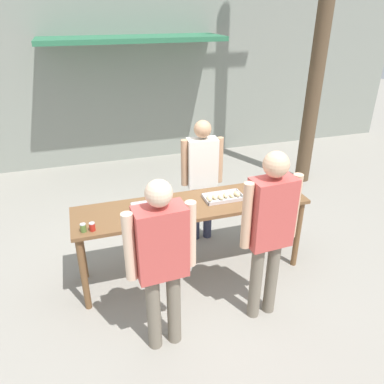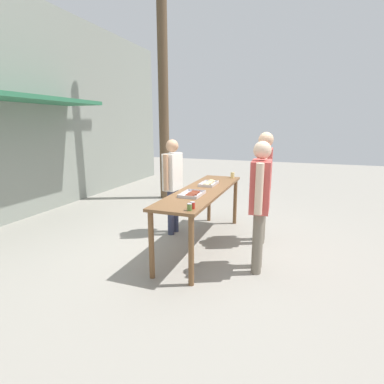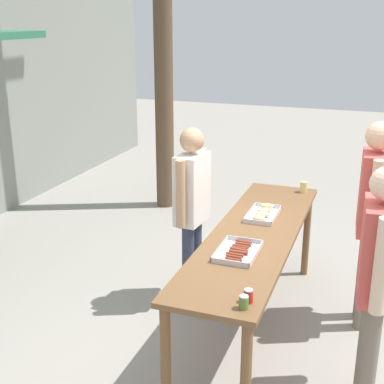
{
  "view_description": "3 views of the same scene",
  "coord_description": "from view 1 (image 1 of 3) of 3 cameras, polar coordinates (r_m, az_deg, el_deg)",
  "views": [
    {
      "loc": [
        -1.11,
        -3.52,
        2.93
      ],
      "look_at": [
        0.0,
        0.0,
        1.08
      ],
      "focal_mm": 35.0,
      "sensor_mm": 36.0,
      "label": 1
    },
    {
      "loc": [
        -4.39,
        -1.42,
        1.92
      ],
      "look_at": [
        -0.45,
        0.02,
        0.98
      ],
      "focal_mm": 28.0,
      "sensor_mm": 36.0,
      "label": 2
    },
    {
      "loc": [
        -3.96,
        -0.9,
        2.61
      ],
      "look_at": [
        0.35,
        0.67,
        1.09
      ],
      "focal_mm": 50.0,
      "sensor_mm": 36.0,
      "label": 3
    }
  ],
  "objects": [
    {
      "name": "food_tray_buns",
      "position": [
        4.31,
        4.7,
        -0.73
      ],
      "size": [
        0.45,
        0.25,
        0.07
      ],
      "color": "silver",
      "rests_on": "serving_table"
    },
    {
      "name": "condiment_jar_mustard",
      "position": [
        3.83,
        -16.24,
        -5.25
      ],
      "size": [
        0.06,
        0.06,
        0.09
      ],
      "color": "#567A38",
      "rests_on": "serving_table"
    },
    {
      "name": "serving_table",
      "position": [
        4.25,
        0.0,
        -3.17
      ],
      "size": [
        2.64,
        0.66,
        0.93
      ],
      "color": "brown",
      "rests_on": "ground"
    },
    {
      "name": "ground_plane",
      "position": [
        4.71,
        0.0,
        -11.83
      ],
      "size": [
        24.0,
        24.0,
        0.0
      ],
      "primitive_type": "plane",
      "color": "gray"
    },
    {
      "name": "condiment_jar_ketchup",
      "position": [
        3.82,
        -14.96,
        -5.13
      ],
      "size": [
        0.06,
        0.06,
        0.09
      ],
      "color": "#B22319",
      "rests_on": "serving_table"
    },
    {
      "name": "person_server_behind_table",
      "position": [
        4.83,
        1.55,
        3.23
      ],
      "size": [
        0.55,
        0.24,
        1.68
      ],
      "rotation": [
        0.0,
        0.0,
        -0.09
      ],
      "color": "#333851",
      "rests_on": "ground"
    },
    {
      "name": "food_tray_sausages",
      "position": [
        4.11,
        -6.04,
        -2.44
      ],
      "size": [
        0.44,
        0.29,
        0.04
      ],
      "color": "silver",
      "rests_on": "serving_table"
    },
    {
      "name": "person_customer_holding_hotdog",
      "position": [
        3.23,
        -4.68,
        -9.53
      ],
      "size": [
        0.63,
        0.26,
        1.73
      ],
      "rotation": [
        0.0,
        0.0,
        3.2
      ],
      "color": "#756B5B",
      "rests_on": "ground"
    },
    {
      "name": "person_customer_with_cup",
      "position": [
        3.58,
        11.76,
        -4.83
      ],
      "size": [
        0.6,
        0.25,
        1.81
      ],
      "rotation": [
        0.0,
        0.0,
        3.21
      ],
      "color": "#756B5B",
      "rests_on": "ground"
    },
    {
      "name": "building_facade_back",
      "position": [
        7.61,
        -9.7,
        21.23
      ],
      "size": [
        12.0,
        1.11,
        4.5
      ],
      "color": "gray",
      "rests_on": "ground"
    },
    {
      "name": "beer_cup",
      "position": [
        4.46,
        15.48,
        -0.23
      ],
      "size": [
        0.07,
        0.07,
        0.11
      ],
      "color": "#DBC67A",
      "rests_on": "serving_table"
    }
  ]
}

